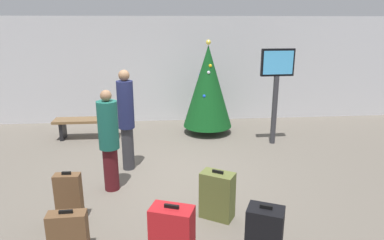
% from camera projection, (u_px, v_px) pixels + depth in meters
% --- Properties ---
extents(ground_plane, '(16.00, 16.00, 0.00)m').
position_uv_depth(ground_plane, '(158.00, 178.00, 6.13)').
color(ground_plane, '#665E54').
extents(back_wall, '(16.00, 0.20, 2.84)m').
position_uv_depth(back_wall, '(158.00, 70.00, 9.36)').
color(back_wall, silver).
rests_on(back_wall, ground_plane).
extents(holiday_tree, '(1.20, 1.20, 2.29)m').
position_uv_depth(holiday_tree, '(208.00, 86.00, 8.31)').
color(holiday_tree, '#4C3319').
rests_on(holiday_tree, ground_plane).
extents(flight_info_kiosk, '(0.74, 0.13, 2.14)m').
position_uv_depth(flight_info_kiosk, '(276.00, 80.00, 7.48)').
color(flight_info_kiosk, '#333338').
rests_on(flight_info_kiosk, ground_plane).
extents(waiting_bench, '(1.48, 0.44, 0.48)m').
position_uv_depth(waiting_bench, '(86.00, 124.00, 8.10)').
color(waiting_bench, brown).
rests_on(waiting_bench, ground_plane).
extents(traveller_0, '(0.31, 0.31, 1.88)m').
position_uv_depth(traveller_0, '(126.00, 117.00, 6.23)').
color(traveller_0, '#333338').
rests_on(traveller_0, ground_plane).
extents(traveller_1, '(0.44, 0.44, 1.68)m').
position_uv_depth(traveller_1, '(109.00, 139.00, 5.47)').
color(traveller_1, '#4C1419').
rests_on(traveller_1, ground_plane).
extents(suitcase_0, '(0.46, 0.21, 0.57)m').
position_uv_depth(suitcase_0, '(68.00, 233.00, 4.07)').
color(suitcase_0, brown).
rests_on(suitcase_0, ground_plane).
extents(suitcase_1, '(0.54, 0.41, 0.77)m').
position_uv_depth(suitcase_1, '(172.00, 237.00, 3.84)').
color(suitcase_1, '#B2191E').
rests_on(suitcase_1, ground_plane).
extents(suitcase_3, '(0.53, 0.46, 0.72)m').
position_uv_depth(suitcase_3, '(217.00, 195.00, 4.80)').
color(suitcase_3, '#59602D').
rests_on(suitcase_3, ground_plane).
extents(suitcase_4, '(0.35, 0.18, 0.74)m').
position_uv_depth(suitcase_4, '(69.00, 198.00, 4.72)').
color(suitcase_4, brown).
rests_on(suitcase_4, ground_plane).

